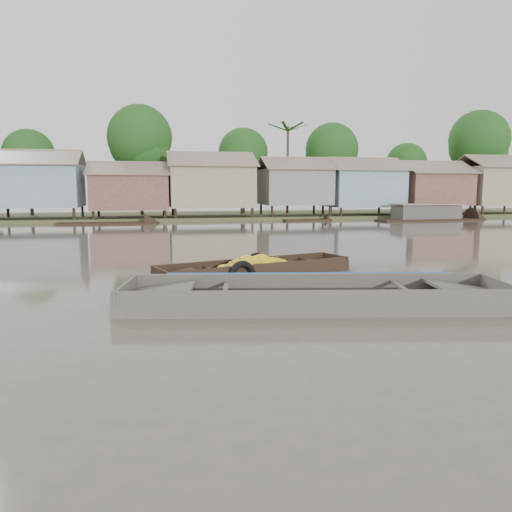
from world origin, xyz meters
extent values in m
plane|color=#514A3E|center=(0.00, 0.00, 0.00)|extent=(120.00, 120.00, 0.00)
cube|color=#384723|center=(0.00, 33.00, 0.00)|extent=(120.00, 12.00, 0.50)
cube|color=gray|center=(-10.50, 29.50, 2.70)|extent=(6.20, 5.20, 3.20)
cube|color=brown|center=(-10.50, 28.10, 4.75)|extent=(6.60, 3.02, 1.28)
cube|color=brown|center=(-10.50, 30.90, 4.75)|extent=(6.60, 3.02, 1.28)
cube|color=brown|center=(-3.80, 29.50, 2.20)|extent=(5.80, 4.60, 2.70)
cube|color=brown|center=(-3.80, 28.26, 4.00)|extent=(6.20, 2.67, 1.14)
cube|color=brown|center=(-3.80, 30.74, 4.00)|extent=(6.20, 2.67, 1.14)
cube|color=gray|center=(2.50, 29.50, 2.65)|extent=(6.50, 5.30, 3.30)
cube|color=brown|center=(2.50, 28.07, 4.75)|extent=(6.90, 3.08, 1.31)
cube|color=brown|center=(2.50, 30.93, 4.75)|extent=(6.90, 3.08, 1.31)
cube|color=slate|center=(9.50, 29.50, 2.60)|extent=(5.40, 4.70, 2.90)
cube|color=brown|center=(9.50, 28.23, 4.50)|extent=(5.80, 2.73, 1.17)
cube|color=brown|center=(9.50, 30.77, 4.50)|extent=(5.80, 2.73, 1.17)
cube|color=gray|center=(15.50, 29.50, 2.50)|extent=(6.00, 5.00, 3.10)
cube|color=brown|center=(15.50, 28.15, 4.50)|extent=(6.40, 2.90, 1.24)
cube|color=brown|center=(15.50, 30.85, 4.50)|extent=(6.40, 2.90, 1.24)
cube|color=brown|center=(22.00, 29.50, 2.45)|extent=(5.70, 4.90, 2.80)
cube|color=brown|center=(22.00, 28.18, 4.30)|extent=(6.10, 2.85, 1.21)
cube|color=brown|center=(22.00, 30.82, 4.30)|extent=(6.10, 2.85, 1.21)
cube|color=gray|center=(28.50, 29.50, 2.70)|extent=(6.30, 5.10, 3.40)
cube|color=brown|center=(28.50, 28.12, 4.85)|extent=(6.70, 2.96, 1.26)
cube|color=brown|center=(28.50, 30.88, 4.85)|extent=(6.70, 2.96, 1.26)
cylinder|color=#473323|center=(-12.00, 34.00, 2.45)|extent=(0.28, 0.28, 4.90)
sphere|color=#193D13|center=(-12.00, 34.00, 5.25)|extent=(4.20, 4.20, 4.20)
cylinder|color=#473323|center=(-3.00, 33.00, 3.15)|extent=(0.28, 0.28, 6.30)
sphere|color=#193D13|center=(-3.00, 33.00, 6.75)|extent=(5.40, 5.40, 5.40)
cylinder|color=#473323|center=(6.00, 34.00, 2.62)|extent=(0.28, 0.28, 5.25)
sphere|color=#193D13|center=(6.00, 34.00, 5.62)|extent=(4.50, 4.50, 4.50)
cylinder|color=#473323|center=(14.00, 33.00, 2.80)|extent=(0.28, 0.28, 5.60)
sphere|color=#193D13|center=(14.00, 33.00, 6.00)|extent=(4.80, 4.80, 4.80)
cylinder|color=#473323|center=(22.00, 34.00, 2.27)|extent=(0.28, 0.28, 4.55)
sphere|color=#193D13|center=(22.00, 34.00, 4.88)|extent=(3.90, 3.90, 3.90)
cylinder|color=#473323|center=(29.00, 33.00, 3.32)|extent=(0.28, 0.28, 6.65)
sphere|color=#193D13|center=(29.00, 33.00, 7.12)|extent=(5.70, 5.70, 5.70)
cylinder|color=#473323|center=(10.00, 33.50, 4.00)|extent=(0.24, 0.24, 8.00)
cube|color=black|center=(0.74, 3.25, -0.08)|extent=(5.85, 2.83, 0.08)
cube|color=black|center=(0.55, 3.85, 0.15)|extent=(5.67, 1.96, 0.55)
cube|color=black|center=(0.94, 2.65, 0.15)|extent=(5.67, 1.96, 0.55)
cube|color=black|center=(3.50, 4.14, 0.15)|extent=(0.45, 1.24, 0.52)
cube|color=black|center=(3.02, 3.99, 0.22)|extent=(1.30, 1.36, 0.20)
cube|color=black|center=(-2.01, 2.37, 0.15)|extent=(0.45, 1.24, 0.52)
cube|color=black|center=(-1.53, 2.52, 0.22)|extent=(1.30, 1.36, 0.20)
cube|color=black|center=(-0.57, 2.83, 0.26)|extent=(0.47, 1.20, 0.05)
cube|color=black|center=(2.06, 3.68, 0.26)|extent=(0.47, 1.20, 0.05)
ellipsoid|color=yellow|center=(0.17, 2.75, 0.19)|extent=(0.53, 0.44, 0.28)
ellipsoid|color=yellow|center=(1.25, 3.24, 0.40)|extent=(0.43, 0.36, 0.23)
ellipsoid|color=yellow|center=(-0.16, 2.91, 0.17)|extent=(0.43, 0.35, 0.23)
ellipsoid|color=yellow|center=(1.29, 3.73, 0.23)|extent=(0.48, 0.40, 0.25)
ellipsoid|color=yellow|center=(0.21, 3.15, 0.37)|extent=(0.55, 0.46, 0.29)
ellipsoid|color=yellow|center=(0.52, 3.40, 0.33)|extent=(0.49, 0.41, 0.26)
ellipsoid|color=yellow|center=(0.98, 3.13, 0.33)|extent=(0.48, 0.40, 0.25)
ellipsoid|color=yellow|center=(0.06, 2.82, 0.25)|extent=(0.55, 0.46, 0.29)
ellipsoid|color=yellow|center=(1.54, 3.35, 0.29)|extent=(0.51, 0.42, 0.27)
ellipsoid|color=yellow|center=(0.92, 3.72, 0.24)|extent=(0.46, 0.38, 0.24)
ellipsoid|color=yellow|center=(-0.02, 2.64, 0.14)|extent=(0.44, 0.36, 0.23)
ellipsoid|color=yellow|center=(0.16, 2.84, 0.26)|extent=(0.49, 0.41, 0.26)
ellipsoid|color=yellow|center=(0.85, 3.17, 0.37)|extent=(0.49, 0.41, 0.26)
ellipsoid|color=yellow|center=(0.74, 3.35, 0.44)|extent=(0.42, 0.35, 0.22)
ellipsoid|color=yellow|center=(0.89, 3.67, 0.26)|extent=(0.48, 0.39, 0.25)
ellipsoid|color=yellow|center=(0.47, 3.22, 0.46)|extent=(0.52, 0.43, 0.28)
ellipsoid|color=yellow|center=(1.47, 3.72, 0.28)|extent=(0.54, 0.45, 0.28)
ellipsoid|color=yellow|center=(0.70, 3.07, 0.43)|extent=(0.52, 0.43, 0.28)
ellipsoid|color=yellow|center=(0.65, 3.36, 0.36)|extent=(0.52, 0.43, 0.28)
ellipsoid|color=yellow|center=(0.48, 2.88, 0.32)|extent=(0.42, 0.35, 0.22)
ellipsoid|color=yellow|center=(0.91, 3.27, 0.46)|extent=(0.56, 0.47, 0.30)
ellipsoid|color=yellow|center=(0.51, 3.45, 0.30)|extent=(0.45, 0.37, 0.24)
ellipsoid|color=yellow|center=(-0.08, 2.95, 0.26)|extent=(0.55, 0.46, 0.29)
ellipsoid|color=yellow|center=(0.55, 3.11, 0.37)|extent=(0.51, 0.43, 0.27)
ellipsoid|color=yellow|center=(1.80, 3.22, 0.19)|extent=(0.46, 0.38, 0.24)
ellipsoid|color=yellow|center=(0.13, 2.73, 0.21)|extent=(0.54, 0.45, 0.29)
ellipsoid|color=yellow|center=(0.37, 3.45, 0.34)|extent=(0.44, 0.36, 0.23)
ellipsoid|color=yellow|center=(1.12, 3.31, 0.38)|extent=(0.51, 0.42, 0.27)
ellipsoid|color=yellow|center=(-0.22, 3.08, 0.23)|extent=(0.50, 0.42, 0.27)
ellipsoid|color=yellow|center=(0.09, 3.11, 0.34)|extent=(0.47, 0.39, 0.25)
ellipsoid|color=yellow|center=(0.94, 2.95, 0.22)|extent=(0.44, 0.37, 0.24)
ellipsoid|color=yellow|center=(0.47, 3.31, 0.35)|extent=(0.49, 0.40, 0.26)
cylinder|color=#3F6626|center=(0.24, 3.09, 0.46)|extent=(0.04, 0.04, 0.19)
cylinder|color=#3F6626|center=(0.94, 3.32, 0.46)|extent=(0.04, 0.04, 0.19)
cylinder|color=#3F6626|center=(1.44, 3.48, 0.46)|extent=(0.04, 0.04, 0.19)
torus|color=black|center=(0.92, 4.06, 0.17)|extent=(0.79, 0.42, 0.77)
torus|color=black|center=(0.16, 2.32, 0.17)|extent=(0.83, 0.43, 0.81)
cube|color=#47413C|center=(1.22, -0.76, -0.08)|extent=(8.28, 3.18, 0.08)
cube|color=#47413C|center=(1.40, 0.21, 0.21)|extent=(8.17, 1.67, 0.66)
cube|color=#47413C|center=(1.04, -1.74, 0.21)|extent=(8.17, 1.67, 0.66)
cube|color=#47413C|center=(5.20, -1.50, 0.21)|extent=(0.43, 2.00, 0.63)
cube|color=#47413C|center=(4.51, -1.37, 0.29)|extent=(1.70, 1.97, 0.26)
cube|color=#47413C|center=(-2.76, -0.03, 0.21)|extent=(0.43, 2.00, 0.63)
cube|color=#47413C|center=(-2.07, -0.16, 0.29)|extent=(1.70, 1.97, 0.26)
cube|color=#47413C|center=(-0.69, -0.41, 0.34)|extent=(0.45, 1.93, 0.05)
cube|color=#47413C|center=(3.12, -1.11, 0.34)|extent=(0.45, 1.93, 0.05)
cube|color=#665E54|center=(1.22, -0.76, -0.03)|extent=(6.35, 2.68, 0.02)
cube|color=#104DA4|center=(1.41, 0.28, 0.46)|extent=(6.60, 1.31, 0.16)
torus|color=olive|center=(4.19, -1.65, 0.00)|extent=(0.46, 0.46, 0.07)
torus|color=olive|center=(4.19, -1.65, 0.05)|extent=(0.37, 0.37, 0.07)
cube|color=black|center=(18.89, 24.37, -0.05)|extent=(8.60, 2.57, 0.35)
cube|color=black|center=(-5.58, 25.60, -0.05)|extent=(6.26, 1.49, 0.35)
cube|color=black|center=(9.44, 26.05, -0.05)|extent=(3.59, 1.07, 0.35)
cube|color=black|center=(19.00, 25.00, 0.55)|extent=(5.00, 2.00, 1.20)
camera|label=1|loc=(-2.19, -10.81, 2.52)|focal=35.00mm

